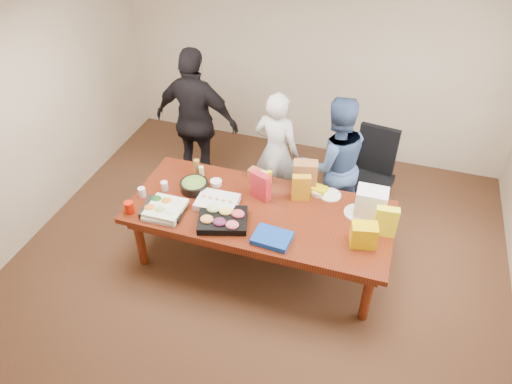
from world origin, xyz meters
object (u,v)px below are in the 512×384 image
(person_center, at_px, (276,152))
(person_right, at_px, (334,164))
(conference_table, at_px, (260,236))
(salad_bowl, at_px, (194,186))
(sheet_cake, at_px, (217,202))
(office_chair, at_px, (371,180))

(person_center, relative_size, person_right, 0.94)
(person_center, bearing_deg, conference_table, 105.81)
(person_center, xyz_separation_m, salad_bowl, (-0.69, -0.94, 0.00))
(sheet_cake, height_order, salad_bowl, salad_bowl)
(conference_table, xyz_separation_m, office_chair, (1.05, 1.15, 0.19))
(person_right, bearing_deg, sheet_cake, 16.78)
(conference_table, xyz_separation_m, person_right, (0.61, 0.94, 0.47))
(sheet_cake, bearing_deg, person_right, 41.45)
(person_right, relative_size, salad_bowl, 5.37)
(person_right, height_order, sheet_cake, person_right)
(office_chair, distance_m, sheet_cake, 1.95)
(office_chair, distance_m, person_center, 1.20)
(office_chair, xyz_separation_m, person_center, (-1.17, -0.10, 0.23))
(sheet_cake, bearing_deg, office_chair, 36.76)
(conference_table, bearing_deg, office_chair, 47.45)
(person_center, xyz_separation_m, sheet_cake, (-0.34, -1.11, -0.01))
(conference_table, relative_size, salad_bowl, 8.88)
(person_right, xyz_separation_m, salad_bowl, (-1.41, -0.83, -0.05))
(conference_table, height_order, person_center, person_center)
(conference_table, xyz_separation_m, salad_bowl, (-0.80, 0.11, 0.43))
(sheet_cake, bearing_deg, person_center, 70.97)
(conference_table, relative_size, office_chair, 2.48)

